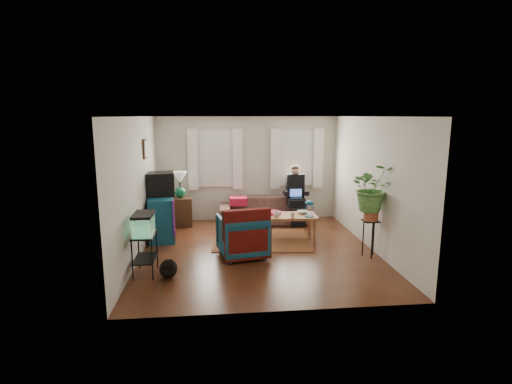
{
  "coord_description": "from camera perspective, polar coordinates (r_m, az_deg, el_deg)",
  "views": [
    {
      "loc": [
        -0.82,
        -7.46,
        2.61
      ],
      "look_at": [
        0.0,
        0.4,
        1.1
      ],
      "focal_mm": 28.0,
      "sensor_mm": 36.0,
      "label": 1
    }
  ],
  "objects": [
    {
      "name": "wall_front",
      "position": [
        5.2,
        3.32,
        -3.82
      ],
      "size": [
        4.5,
        0.01,
        2.6
      ],
      "primitive_type": "cube",
      "color": "silver",
      "rests_on": "floor"
    },
    {
      "name": "wall_back",
      "position": [
        10.08,
        -1.24,
        3.35
      ],
      "size": [
        4.5,
        0.01,
        2.6
      ],
      "primitive_type": "cube",
      "color": "silver",
      "rests_on": "floor"
    },
    {
      "name": "aquarium_stand",
      "position": [
        6.96,
        -15.55,
        -8.57
      ],
      "size": [
        0.35,
        0.62,
        0.69
      ],
      "primitive_type": "cube",
      "rotation": [
        0.0,
        0.0,
        -0.0
      ],
      "color": "black",
      "rests_on": "floor"
    },
    {
      "name": "side_table",
      "position": [
        9.77,
        -10.67,
        -2.77
      ],
      "size": [
        0.55,
        0.55,
        0.69
      ],
      "primitive_type": "cube",
      "rotation": [
        0.0,
        0.0,
        0.18
      ],
      "color": "#3D2916",
      "rests_on": "floor"
    },
    {
      "name": "picture_frame",
      "position": [
        8.45,
        -15.52,
        5.95
      ],
      "size": [
        0.04,
        0.32,
        0.4
      ],
      "primitive_type": "cube",
      "color": "#3D2616",
      "rests_on": "wall_left"
    },
    {
      "name": "floor",
      "position": [
        7.95,
        0.3,
        -8.36
      ],
      "size": [
        4.5,
        5.0,
        0.01
      ],
      "primitive_type": "cube",
      "color": "#4F2B14",
      "rests_on": "ground"
    },
    {
      "name": "bowl",
      "position": [
        8.83,
        6.67,
        -2.88
      ],
      "size": [
        0.24,
        0.24,
        0.06
      ],
      "primitive_type": "imported",
      "rotation": [
        0.0,
        0.0,
        -0.03
      ],
      "color": "white",
      "rests_on": "coffee_table"
    },
    {
      "name": "coffee_table",
      "position": [
        8.74,
        4.64,
        -4.88
      ],
      "size": [
        1.23,
        0.69,
        0.5
      ],
      "primitive_type": "cube",
      "rotation": [
        0.0,
        0.0,
        -0.03
      ],
      "color": "brown",
      "rests_on": "floor"
    },
    {
      "name": "table_lamp",
      "position": [
        9.64,
        -10.81,
        0.93
      ],
      "size": [
        0.41,
        0.41,
        0.63
      ],
      "primitive_type": null,
      "rotation": [
        0.0,
        0.0,
        0.18
      ],
      "color": "white",
      "rests_on": "side_table"
    },
    {
      "name": "wall_right",
      "position": [
        8.17,
        16.2,
        1.16
      ],
      "size": [
        0.01,
        5.0,
        2.6
      ],
      "primitive_type": "cube",
      "color": "silver",
      "rests_on": "floor"
    },
    {
      "name": "black_cat",
      "position": [
        6.78,
        -12.43,
        -10.38
      ],
      "size": [
        0.37,
        0.49,
        0.38
      ],
      "primitive_type": "ellipsoid",
      "rotation": [
        0.0,
        0.0,
        0.21
      ],
      "color": "black",
      "rests_on": "floor"
    },
    {
      "name": "area_rug",
      "position": [
        8.58,
        0.81,
        -6.84
      ],
      "size": [
        2.14,
        1.78,
        0.01
      ],
      "primitive_type": "cube",
      "rotation": [
        0.0,
        0.0,
        -0.1
      ],
      "color": "brown",
      "rests_on": "floor"
    },
    {
      "name": "wall_left",
      "position": [
        7.71,
        -16.55,
        0.58
      ],
      "size": [
        0.01,
        5.0,
        2.6
      ],
      "primitive_type": "cube",
      "color": "silver",
      "rests_on": "floor"
    },
    {
      "name": "potted_plant",
      "position": [
        7.62,
        16.24,
        -0.39
      ],
      "size": [
        0.81,
        0.7,
        0.89
      ],
      "primitive_type": "imported",
      "rotation": [
        0.0,
        0.0,
        0.01
      ],
      "color": "#599947",
      "rests_on": "plant_stand"
    },
    {
      "name": "plant_stand",
      "position": [
        7.82,
        15.92,
        -6.4
      ],
      "size": [
        0.3,
        0.3,
        0.7
      ],
      "primitive_type": "cube",
      "rotation": [
        0.0,
        0.0,
        0.01
      ],
      "color": "black",
      "rests_on": "floor"
    },
    {
      "name": "cup_a",
      "position": [
        8.52,
        2.95,
        -3.16
      ],
      "size": [
        0.14,
        0.14,
        0.11
      ],
      "primitive_type": "imported",
      "rotation": [
        0.0,
        0.0,
        -0.03
      ],
      "color": "white",
      "rests_on": "coffee_table"
    },
    {
      "name": "window_right",
      "position": [
        10.21,
        5.8,
        4.81
      ],
      "size": [
        1.08,
        0.04,
        1.38
      ],
      "primitive_type": "cube",
      "color": "white",
      "rests_on": "wall_back"
    },
    {
      "name": "window_left",
      "position": [
        10.0,
        -5.82,
        4.68
      ],
      "size": [
        1.08,
        0.04,
        1.38
      ],
      "primitive_type": "cube",
      "color": "white",
      "rests_on": "wall_back"
    },
    {
      "name": "snack_tray",
      "position": [
        8.78,
        2.36,
        -2.94
      ],
      "size": [
        0.38,
        0.38,
        0.04
      ],
      "primitive_type": "cylinder",
      "rotation": [
        0.0,
        0.0,
        -0.03
      ],
      "color": "#B21414",
      "rests_on": "coffee_table"
    },
    {
      "name": "ceiling",
      "position": [
        7.5,
        0.32,
        10.74
      ],
      "size": [
        4.5,
        5.0,
        0.01
      ],
      "primitive_type": "cube",
      "color": "white",
      "rests_on": "wall_back"
    },
    {
      "name": "dresser",
      "position": [
        8.81,
        -13.43,
        -3.57
      ],
      "size": [
        0.66,
        1.1,
        0.93
      ],
      "primitive_type": "cube",
      "rotation": [
        0.0,
        0.0,
        0.15
      ],
      "color": "#105C62",
      "rests_on": "floor"
    },
    {
      "name": "aquarium",
      "position": [
        6.81,
        -15.78,
        -4.36
      ],
      "size": [
        0.31,
        0.57,
        0.37
      ],
      "primitive_type": "cube",
      "rotation": [
        0.0,
        0.0,
        -0.0
      ],
      "color": "#7FD899",
      "rests_on": "aquarium_stand"
    },
    {
      "name": "sofa",
      "position": [
        9.83,
        1.14,
        -2.02
      ],
      "size": [
        2.2,
        0.91,
        0.85
      ],
      "primitive_type": "imported",
      "rotation": [
        0.0,
        0.0,
        -0.02
      ],
      "color": "brown",
      "rests_on": "floor"
    },
    {
      "name": "curtains_left",
      "position": [
        9.92,
        -5.82,
        4.63
      ],
      "size": [
        1.36,
        0.06,
        1.5
      ],
      "primitive_type": "cube",
      "color": "white",
      "rests_on": "wall_back"
    },
    {
      "name": "armchair",
      "position": [
        7.54,
        -1.99,
        -5.97
      ],
      "size": [
        0.98,
        0.94,
        0.87
      ],
      "primitive_type": "imported",
      "rotation": [
        0.0,
        0.0,
        3.34
      ],
      "color": "#104E61",
      "rests_on": "floor"
    },
    {
      "name": "curtains_right",
      "position": [
        10.13,
        5.89,
        4.76
      ],
      "size": [
        1.36,
        0.06,
        1.5
      ],
      "primitive_type": "cube",
      "color": "white",
      "rests_on": "wall_back"
    },
    {
      "name": "crt_tv",
      "position": [
        8.76,
        -13.51,
        1.13
      ],
      "size": [
        0.64,
        0.6,
        0.5
      ],
      "primitive_type": "cube",
      "rotation": [
        0.0,
        0.0,
        0.15
      ],
      "color": "black",
      "rests_on": "dresser"
    },
    {
      "name": "birdcage",
      "position": [
        8.55,
        7.63,
        -2.35
      ],
      "size": [
        0.2,
        0.2,
        0.35
      ],
      "primitive_type": null,
      "rotation": [
        0.0,
        0.0,
        -0.03
      ],
      "color": "#115B6B",
      "rests_on": "coffee_table"
    },
    {
      "name": "serape_throw",
      "position": [
        7.18,
        -1.29,
        -5.33
      ],
      "size": [
        0.89,
        0.37,
        0.72
      ],
      "primitive_type": "cube",
      "rotation": [
        0.0,
        0.0,
        0.2
      ],
      "color": "#9E0A0A",
      "rests_on": "armchair"
    },
    {
      "name": "seated_person",
      "position": [
        9.89,
        5.67,
        -0.67
      ],
      "size": [
        0.56,
        0.68,
        1.3
      ],
      "primitive_type": null,
      "rotation": [
        0.0,
        0.0,
        -0.02
      ],
      "color": "black",
      "rests_on": "sofa"
    },
    {
      "name": "cup_b",
      "position": [
        8.48,
        5.25,
        -3.27
      ],
      "size": [
        0.11,
        0.11,
        0.1
      ],
      "primitive_type": "imported",
      "rotation": [
        0.0,
        0.0,
        -0.03
      ],
      "color": "beige",
      "rests_on": "coffee_table"
    }
  ]
}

